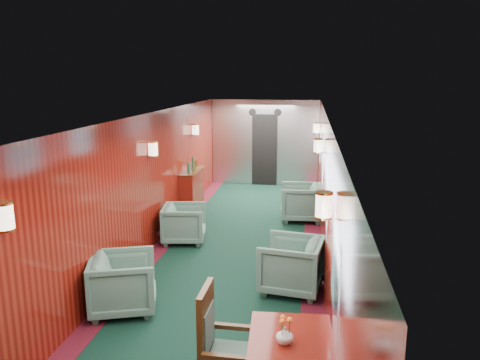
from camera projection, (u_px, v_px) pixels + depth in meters
The scene contains 12 objects.
room at pixel (229, 166), 7.33m from camera, with size 12.00×12.10×2.40m.
bulkhead at pixel (265, 143), 13.14m from camera, with size 2.98×0.17×2.39m.
windows_right at pixel (324, 177), 7.40m from camera, with size 0.02×8.60×0.80m.
wall_sconces at pixel (234, 151), 7.84m from camera, with size 2.97×7.97×0.25m.
dining_table at pixel (291, 356), 4.01m from camera, with size 0.79×1.09×0.79m.
side_chair at pixel (221, 344), 4.22m from camera, with size 0.54×0.57×1.18m.
credenza at pixel (192, 191), 10.48m from camera, with size 0.34×1.09×1.25m.
flower_vase at pixel (285, 335), 3.96m from camera, with size 0.15×0.15×0.15m, color beige.
armchair_left_near at pixel (123, 283), 6.08m from camera, with size 0.81×0.83×0.76m, color #1D443D.
armchair_left_far at pixel (184, 223), 8.64m from camera, with size 0.75×0.77×0.70m, color #1D443D.
armchair_right_near at pixel (291, 265), 6.65m from camera, with size 0.83×0.85×0.78m, color #1D443D.
armchair_right_far at pixel (301, 202), 9.96m from camera, with size 0.83×0.86×0.78m, color #1D443D.
Camera 1 is at (1.25, -7.10, 3.00)m, focal length 35.00 mm.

